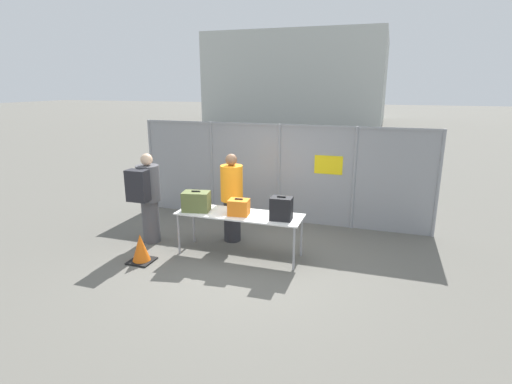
# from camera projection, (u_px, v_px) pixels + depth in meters

# --- Properties ---
(ground_plane) EXTENTS (120.00, 120.00, 0.00)m
(ground_plane) POSITION_uv_depth(u_px,v_px,m) (245.00, 260.00, 7.12)
(ground_plane) COLOR #605E56
(fence_section) EXTENTS (6.64, 0.07, 2.20)m
(fence_section) POSITION_uv_depth(u_px,v_px,m) (279.00, 171.00, 8.92)
(fence_section) COLOR gray
(fence_section) RESTS_ON ground_plane
(inspection_table) EXTENTS (2.28, 0.72, 0.79)m
(inspection_table) POSITION_uv_depth(u_px,v_px,m) (239.00, 217.00, 7.15)
(inspection_table) COLOR silver
(inspection_table) RESTS_ON ground_plane
(suitcase_olive) EXTENTS (0.53, 0.40, 0.38)m
(suitcase_olive) POSITION_uv_depth(u_px,v_px,m) (196.00, 201.00, 7.26)
(suitcase_olive) COLOR #566033
(suitcase_olive) RESTS_ON inspection_table
(suitcase_orange) EXTENTS (0.38, 0.32, 0.30)m
(suitcase_orange) POSITION_uv_depth(u_px,v_px,m) (239.00, 207.00, 7.04)
(suitcase_orange) COLOR orange
(suitcase_orange) RESTS_ON inspection_table
(suitcase_black) EXTENTS (0.37, 0.27, 0.42)m
(suitcase_black) POSITION_uv_depth(u_px,v_px,m) (281.00, 209.00, 6.77)
(suitcase_black) COLOR black
(suitcase_black) RESTS_ON inspection_table
(traveler_hooded) EXTENTS (0.44, 0.68, 1.77)m
(traveler_hooded) POSITION_uv_depth(u_px,v_px,m) (147.00, 195.00, 7.66)
(traveler_hooded) COLOR #4C4C51
(traveler_hooded) RESTS_ON ground_plane
(security_worker_near) EXTENTS (0.43, 0.43, 1.75)m
(security_worker_near) POSITION_uv_depth(u_px,v_px,m) (232.00, 197.00, 7.79)
(security_worker_near) COLOR #2D2D33
(security_worker_near) RESTS_ON ground_plane
(utility_trailer) EXTENTS (4.39, 2.15, 0.75)m
(utility_trailer) POSITION_uv_depth(u_px,v_px,m) (332.00, 178.00, 11.42)
(utility_trailer) COLOR white
(utility_trailer) RESTS_ON ground_plane
(distant_hangar) EXTENTS (12.48, 12.11, 6.57)m
(distant_hangar) POSITION_uv_depth(u_px,v_px,m) (304.00, 81.00, 32.03)
(distant_hangar) COLOR #B2B7B2
(distant_hangar) RESTS_ON ground_plane
(traffic_cone) EXTENTS (0.41, 0.41, 0.52)m
(traffic_cone) POSITION_uv_depth(u_px,v_px,m) (141.00, 249.00, 6.99)
(traffic_cone) COLOR black
(traffic_cone) RESTS_ON ground_plane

